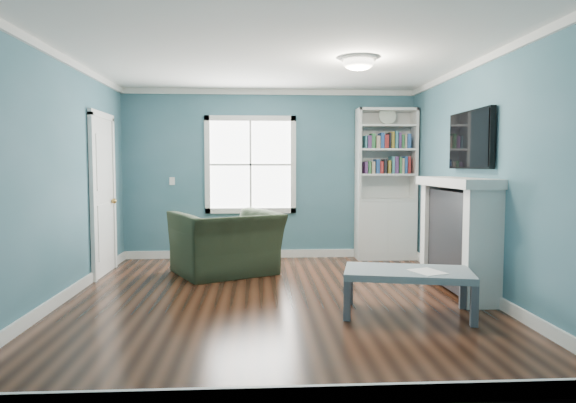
{
  "coord_description": "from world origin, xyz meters",
  "views": [
    {
      "loc": [
        -0.19,
        -5.46,
        1.43
      ],
      "look_at": [
        0.16,
        0.4,
        1.02
      ],
      "focal_mm": 32.0,
      "sensor_mm": 36.0,
      "label": 1
    }
  ],
  "objects": [
    {
      "name": "bookshelf",
      "position": [
        1.77,
        2.3,
        0.92
      ],
      "size": [
        0.9,
        0.35,
        2.31
      ],
      "color": "silver",
      "rests_on": "ground"
    },
    {
      "name": "floor",
      "position": [
        0.0,
        0.0,
        0.0
      ],
      "size": [
        5.0,
        5.0,
        0.0
      ],
      "primitive_type": "plane",
      "color": "black",
      "rests_on": "ground"
    },
    {
      "name": "window",
      "position": [
        -0.3,
        2.49,
        1.45
      ],
      "size": [
        1.4,
        0.06,
        1.5
      ],
      "color": "white",
      "rests_on": "room_walls"
    },
    {
      "name": "room_walls",
      "position": [
        0.0,
        0.0,
        1.58
      ],
      "size": [
        5.0,
        5.0,
        5.0
      ],
      "color": "#315F6D",
      "rests_on": "ground"
    },
    {
      "name": "light_switch",
      "position": [
        -1.5,
        2.48,
        1.2
      ],
      "size": [
        0.08,
        0.01,
        0.12
      ],
      "primitive_type": "cube",
      "color": "white",
      "rests_on": "room_walls"
    },
    {
      "name": "fireplace",
      "position": [
        2.08,
        0.2,
        0.64
      ],
      "size": [
        0.44,
        1.58,
        1.3
      ],
      "color": "black",
      "rests_on": "ground"
    },
    {
      "name": "ceiling_fixture",
      "position": [
        0.9,
        0.1,
        2.55
      ],
      "size": [
        0.38,
        0.38,
        0.15
      ],
      "color": "white",
      "rests_on": "room_walls"
    },
    {
      "name": "recliner",
      "position": [
        -0.61,
        1.3,
        0.56
      ],
      "size": [
        1.51,
        1.31,
        1.11
      ],
      "primitive_type": "imported",
      "rotation": [
        0.0,
        0.0,
        -2.67
      ],
      "color": "black",
      "rests_on": "ground"
    },
    {
      "name": "coffee_table",
      "position": [
        1.25,
        -0.66,
        0.38
      ],
      "size": [
        1.31,
        0.9,
        0.43
      ],
      "rotation": [
        0.0,
        0.0,
        -0.22
      ],
      "color": "#444952",
      "rests_on": "ground"
    },
    {
      "name": "paper_sheet",
      "position": [
        1.41,
        -0.76,
        0.44
      ],
      "size": [
        0.35,
        0.39,
        0.0
      ],
      "primitive_type": "cube",
      "rotation": [
        0.0,
        0.0,
        0.35
      ],
      "color": "white",
      "rests_on": "coffee_table"
    },
    {
      "name": "tv",
      "position": [
        2.2,
        0.2,
        1.72
      ],
      "size": [
        0.06,
        1.1,
        0.65
      ],
      "primitive_type": "cube",
      "color": "black",
      "rests_on": "fireplace"
    },
    {
      "name": "door",
      "position": [
        -2.22,
        1.4,
        1.07
      ],
      "size": [
        0.12,
        0.98,
        2.17
      ],
      "color": "silver",
      "rests_on": "ground"
    },
    {
      "name": "trim",
      "position": [
        0.0,
        0.0,
        1.24
      ],
      "size": [
        4.5,
        5.0,
        2.6
      ],
      "color": "white",
      "rests_on": "ground"
    }
  ]
}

